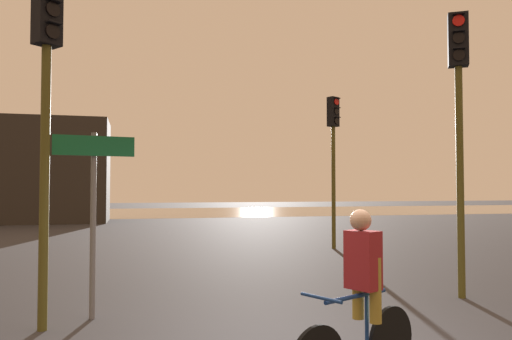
{
  "coord_description": "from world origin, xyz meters",
  "views": [
    {
      "loc": [
        -1.97,
        -5.09,
        1.81
      ],
      "look_at": [
        0.5,
        5.0,
        2.2
      ],
      "focal_mm": 35.0,
      "sensor_mm": 36.0,
      "label": 1
    }
  ],
  "objects_px": {
    "traffic_light_near_right": "(459,100)",
    "traffic_light_near_left": "(46,84)",
    "cyclist": "(361,296)",
    "traffic_light_far_right": "(333,143)",
    "direction_sign_post": "(93,197)"
  },
  "relations": [
    {
      "from": "traffic_light_near_right",
      "to": "traffic_light_near_left",
      "type": "height_order",
      "value": "traffic_light_near_right"
    },
    {
      "from": "traffic_light_near_right",
      "to": "cyclist",
      "type": "height_order",
      "value": "traffic_light_near_right"
    },
    {
      "from": "traffic_light_near_right",
      "to": "traffic_light_far_right",
      "type": "bearing_deg",
      "value": -63.91
    },
    {
      "from": "traffic_light_far_right",
      "to": "cyclist",
      "type": "xyz_separation_m",
      "value": [
        -3.83,
        -9.84,
        -2.37
      ]
    },
    {
      "from": "traffic_light_far_right",
      "to": "direction_sign_post",
      "type": "height_order",
      "value": "traffic_light_far_right"
    },
    {
      "from": "traffic_light_near_left",
      "to": "direction_sign_post",
      "type": "height_order",
      "value": "traffic_light_near_left"
    },
    {
      "from": "traffic_light_far_right",
      "to": "traffic_light_near_left",
      "type": "bearing_deg",
      "value": 17.35
    },
    {
      "from": "traffic_light_near_left",
      "to": "cyclist",
      "type": "xyz_separation_m",
      "value": [
        3.16,
        -2.62,
        -2.35
      ]
    },
    {
      "from": "traffic_light_far_right",
      "to": "direction_sign_post",
      "type": "bearing_deg",
      "value": 18.01
    },
    {
      "from": "traffic_light_far_right",
      "to": "traffic_light_near_left",
      "type": "relative_size",
      "value": 1.0
    },
    {
      "from": "traffic_light_near_left",
      "to": "direction_sign_post",
      "type": "xyz_separation_m",
      "value": [
        0.57,
        0.43,
        -1.48
      ]
    },
    {
      "from": "cyclist",
      "to": "traffic_light_far_right",
      "type": "bearing_deg",
      "value": -47.63
    },
    {
      "from": "traffic_light_near_right",
      "to": "cyclist",
      "type": "relative_size",
      "value": 2.95
    },
    {
      "from": "traffic_light_far_right",
      "to": "cyclist",
      "type": "height_order",
      "value": "traffic_light_far_right"
    },
    {
      "from": "traffic_light_near_right",
      "to": "traffic_light_near_left",
      "type": "relative_size",
      "value": 1.04
    }
  ]
}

